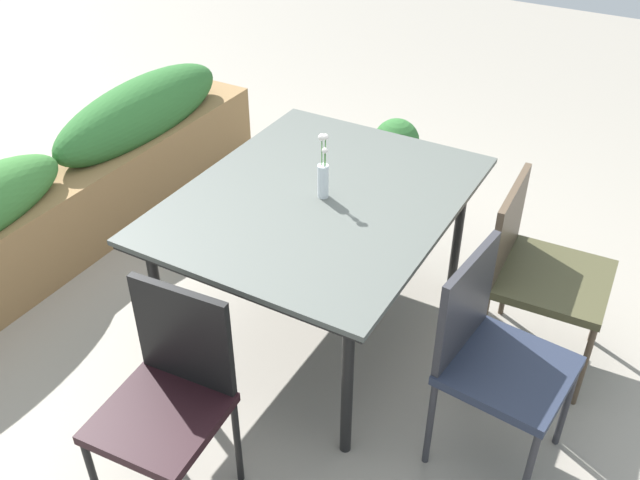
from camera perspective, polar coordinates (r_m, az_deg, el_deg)
name	(u,v)px	position (r m, az deg, el deg)	size (l,w,h in m)	color
ground_plane	(314,318)	(3.65, -0.50, -6.42)	(12.00, 12.00, 0.00)	gray
dining_table	(320,206)	(3.17, 0.00, 2.83)	(1.47, 1.17, 0.78)	#4C514C
chair_near_left	(492,351)	(2.78, 13.86, -8.77)	(0.49, 0.49, 0.92)	#242B3E
chair_end_left	(170,392)	(2.62, -12.18, -12.00)	(0.45, 0.45, 0.92)	black
chair_near_right	(537,265)	(3.29, 17.28, -1.94)	(0.52, 0.52, 0.89)	#434128
flower_vase	(323,175)	(3.08, 0.26, 5.32)	(0.05, 0.05, 0.31)	silver
planter_box	(65,192)	(4.20, -20.08, 3.68)	(3.09, 0.41, 0.80)	olive
potted_plant	(395,153)	(4.64, 6.17, 7.08)	(0.30, 0.30, 0.48)	slate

